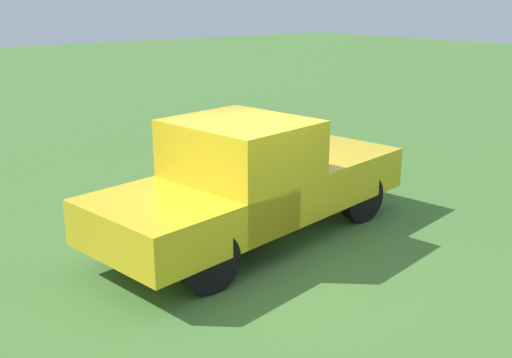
{
  "coord_description": "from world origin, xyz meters",
  "views": [
    {
      "loc": [
        -4.51,
        -5.73,
        3.4
      ],
      "look_at": [
        0.54,
        0.71,
        0.9
      ],
      "focal_mm": 41.66,
      "sensor_mm": 36.0,
      "label": 1
    }
  ],
  "objects": [
    {
      "name": "traffic_cone",
      "position": [
        2.46,
        4.85,
        0.28
      ],
      "size": [
        0.32,
        0.32,
        0.55
      ],
      "primitive_type": "cone",
      "color": "orange",
      "rests_on": "ground_plane"
    },
    {
      "name": "pickup_truck",
      "position": [
        0.41,
        0.69,
        0.93
      ],
      "size": [
        5.3,
        2.58,
        1.81
      ],
      "rotation": [
        0.0,
        0.0,
        0.15
      ],
      "color": "black",
      "rests_on": "ground_plane"
    },
    {
      "name": "ground_plane",
      "position": [
        0.0,
        0.0,
        0.0
      ],
      "size": [
        80.0,
        80.0,
        0.0
      ],
      "primitive_type": "plane",
      "color": "#477533"
    }
  ]
}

